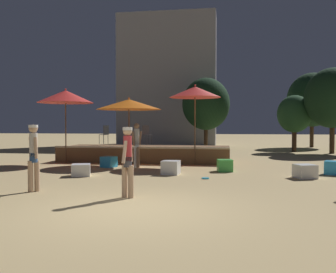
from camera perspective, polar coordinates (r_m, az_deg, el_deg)
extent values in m
plane|color=tan|center=(7.56, -6.05, -10.96)|extent=(120.00, 120.00, 0.00)
cube|color=brown|center=(17.38, -3.34, -2.63)|extent=(7.62, 2.81, 0.66)
cube|color=#CCB793|center=(16.02, -4.36, -1.68)|extent=(7.62, 0.12, 0.08)
cylinder|color=brown|center=(15.87, -5.96, -0.06)|extent=(0.05, 0.05, 2.31)
cone|color=orange|center=(15.88, -5.98, 4.90)|extent=(2.75, 2.75, 0.44)
sphere|color=orange|center=(15.90, -5.98, 5.82)|extent=(0.08, 0.08, 0.08)
cylinder|color=brown|center=(15.50, 4.13, 0.79)|extent=(0.05, 0.05, 2.80)
cone|color=red|center=(15.55, 4.14, 6.79)|extent=(2.13, 2.13, 0.46)
sphere|color=red|center=(15.58, 4.15, 7.77)|extent=(0.08, 0.08, 0.08)
cylinder|color=brown|center=(16.84, -15.31, 0.52)|extent=(0.05, 0.05, 2.62)
cone|color=red|center=(16.88, -15.35, 5.90)|extent=(2.41, 2.41, 0.55)
sphere|color=red|center=(16.91, -15.36, 6.95)|extent=(0.08, 0.08, 0.08)
cube|color=white|center=(12.57, -13.12, -4.99)|extent=(0.74, 0.74, 0.39)
cube|color=white|center=(12.49, 20.14, -5.00)|extent=(0.73, 0.73, 0.43)
cube|color=white|center=(12.65, 0.42, -4.74)|extent=(0.62, 0.62, 0.46)
cube|color=#2D9EDB|center=(14.92, -9.02, -3.84)|extent=(0.63, 0.63, 0.42)
cube|color=#4CC651|center=(13.56, 8.66, -4.39)|extent=(0.59, 0.59, 0.43)
cube|color=#2D9EDB|center=(13.77, 23.94, -4.38)|extent=(0.71, 0.71, 0.45)
cylinder|color=tan|center=(9.99, -19.34, -5.68)|extent=(0.13, 0.13, 0.77)
cylinder|color=tan|center=(9.93, -20.22, -5.73)|extent=(0.13, 0.13, 0.77)
cylinder|color=#2D4C7F|center=(9.91, -19.80, -3.03)|extent=(0.20, 0.20, 0.24)
cylinder|color=beige|center=(9.89, -19.82, -1.21)|extent=(0.20, 0.20, 0.59)
cylinder|color=tan|center=(10.04, -20.15, -1.57)|extent=(0.18, 0.17, 0.53)
cylinder|color=tan|center=(9.74, -19.48, -1.66)|extent=(0.15, 0.15, 0.53)
sphere|color=tan|center=(9.88, -19.85, 1.12)|extent=(0.21, 0.21, 0.21)
cylinder|color=white|center=(9.88, -19.85, 1.49)|extent=(0.23, 0.23, 0.07)
cylinder|color=white|center=(14.71, -4.98, -3.16)|extent=(0.13, 0.13, 0.80)
cylinder|color=#997051|center=(14.57, -4.59, -3.20)|extent=(0.13, 0.13, 0.80)
cylinder|color=white|center=(14.61, -4.79, -1.30)|extent=(0.21, 0.21, 0.24)
cylinder|color=beige|center=(14.59, -4.79, -0.02)|extent=(0.21, 0.21, 0.61)
cylinder|color=#997051|center=(14.50, -5.33, -0.31)|extent=(0.15, 0.16, 0.55)
cylinder|color=#997051|center=(14.70, -4.26, -0.27)|extent=(0.16, 0.17, 0.55)
sphere|color=#997051|center=(14.59, -4.80, 1.62)|extent=(0.22, 0.22, 0.22)
cylinder|color=tan|center=(8.69, -6.64, -6.80)|extent=(0.13, 0.13, 0.75)
cylinder|color=tan|center=(8.62, -5.69, -6.86)|extent=(0.13, 0.13, 0.75)
cylinder|color=#3F3F47|center=(8.59, -6.18, -3.85)|extent=(0.19, 0.19, 0.24)
cylinder|color=#B22D33|center=(8.57, -6.18, -1.81)|extent=(0.19, 0.19, 0.57)
cylinder|color=tan|center=(8.43, -6.64, -2.36)|extent=(0.12, 0.23, 0.51)
cylinder|color=tan|center=(8.72, -5.73, -2.22)|extent=(0.11, 0.16, 0.51)
sphere|color=tan|center=(8.55, -6.19, 0.77)|extent=(0.20, 0.20, 0.20)
cylinder|color=beige|center=(8.55, -6.19, 1.18)|extent=(0.22, 0.22, 0.07)
cylinder|color=#2D3338|center=(18.82, -9.79, -0.38)|extent=(0.02, 0.02, 0.45)
cylinder|color=#2D3338|center=(18.60, -10.44, -0.40)|extent=(0.02, 0.02, 0.45)
cylinder|color=#2D3338|center=(18.61, -9.13, -0.40)|extent=(0.02, 0.02, 0.45)
cylinder|color=#2D3338|center=(18.39, -9.77, -0.43)|extent=(0.02, 0.02, 0.45)
cylinder|color=#2D3338|center=(18.60, -9.79, 0.29)|extent=(0.40, 0.40, 0.02)
cube|color=#2D3338|center=(18.48, -9.41, 0.98)|extent=(0.18, 0.34, 0.45)
cylinder|color=#47474C|center=(17.66, -3.33, -0.49)|extent=(0.02, 0.02, 0.45)
cylinder|color=#47474C|center=(17.82, -2.50, -0.47)|extent=(0.02, 0.02, 0.45)
cylinder|color=#47474C|center=(17.92, -3.82, -0.46)|extent=(0.02, 0.02, 0.45)
cylinder|color=#47474C|center=(18.07, -2.99, -0.44)|extent=(0.02, 0.02, 0.45)
cylinder|color=#47474C|center=(17.86, -3.16, 0.25)|extent=(0.40, 0.40, 0.02)
cube|color=#47474C|center=(18.00, -3.44, 0.98)|extent=(0.29, 0.26, 0.45)
cylinder|color=#33B2D8|center=(11.67, 5.73, -6.35)|extent=(0.24, 0.24, 0.03)
cylinder|color=#3D2B1C|center=(24.28, 18.68, -0.59)|extent=(0.28, 0.28, 1.40)
ellipsoid|color=#1E4223|center=(24.27, 18.72, 3.28)|extent=(2.09, 2.09, 2.30)
cylinder|color=#3D2B1C|center=(26.89, 5.78, -0.03)|extent=(0.28, 0.28, 1.63)
ellipsoid|color=black|center=(26.91, 5.80, 4.96)|extent=(3.38, 3.38, 3.72)
cylinder|color=#3D2B1C|center=(23.67, 23.72, -0.22)|extent=(0.28, 0.28, 1.80)
ellipsoid|color=black|center=(23.71, 23.79, 5.40)|extent=(3.17, 3.17, 3.49)
cylinder|color=#3D2B1C|center=(29.66, 21.05, 0.28)|extent=(0.28, 0.28, 1.89)
ellipsoid|color=black|center=(29.71, 21.11, 5.25)|extent=(3.62, 3.62, 3.98)
cube|color=gray|center=(31.78, -0.07, 8.55)|extent=(8.09, 3.01, 10.80)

